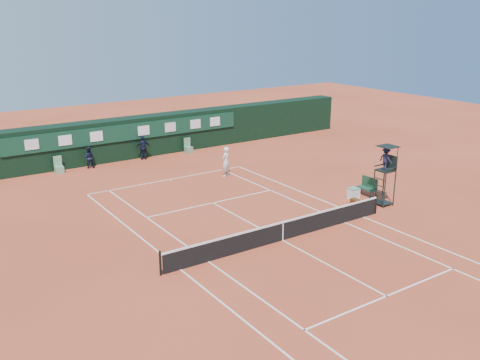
% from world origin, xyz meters
% --- Properties ---
extents(ground, '(90.00, 90.00, 0.00)m').
position_xyz_m(ground, '(0.00, 0.00, 0.00)').
color(ground, '#C64D2E').
rests_on(ground, ground).
extents(court_lines, '(11.05, 23.85, 0.01)m').
position_xyz_m(court_lines, '(0.00, 0.00, 0.01)').
color(court_lines, silver).
rests_on(court_lines, ground).
extents(tennis_net, '(12.90, 0.10, 1.10)m').
position_xyz_m(tennis_net, '(0.00, 0.00, 0.51)').
color(tennis_net, black).
rests_on(tennis_net, ground).
extents(back_wall, '(40.00, 1.65, 3.00)m').
position_xyz_m(back_wall, '(0.00, 18.74, 1.51)').
color(back_wall, black).
rests_on(back_wall, ground).
extents(linesman_chair_left, '(0.55, 0.50, 1.15)m').
position_xyz_m(linesman_chair_left, '(-5.50, 17.48, 0.32)').
color(linesman_chair_left, '#619572').
rests_on(linesman_chair_left, ground).
extents(linesman_chair_right, '(0.55, 0.50, 1.15)m').
position_xyz_m(linesman_chair_right, '(4.50, 17.48, 0.32)').
color(linesman_chair_right, '#598865').
rests_on(linesman_chair_right, ground).
extents(umpire_chair, '(0.96, 0.95, 3.42)m').
position_xyz_m(umpire_chair, '(7.80, 0.74, 2.46)').
color(umpire_chair, black).
rests_on(umpire_chair, ground).
extents(player_bench, '(0.55, 1.20, 1.10)m').
position_xyz_m(player_bench, '(8.36, 2.42, 0.60)').
color(player_bench, '#1A422E').
rests_on(player_bench, ground).
extents(tennis_bag, '(0.44, 0.86, 0.31)m').
position_xyz_m(tennis_bag, '(6.58, 1.53, 0.15)').
color(tennis_bag, black).
rests_on(tennis_bag, ground).
extents(cooler, '(0.57, 0.57, 0.65)m').
position_xyz_m(cooler, '(7.22, 2.46, 0.33)').
color(cooler, silver).
rests_on(cooler, ground).
extents(tennis_ball, '(0.06, 0.06, 0.06)m').
position_xyz_m(tennis_ball, '(4.00, 5.93, 0.03)').
color(tennis_ball, yellow).
rests_on(tennis_ball, ground).
extents(player, '(0.86, 0.76, 1.99)m').
position_xyz_m(player, '(3.49, 10.49, 0.99)').
color(player, white).
rests_on(player, ground).
extents(ball_kid_left, '(0.89, 0.79, 1.53)m').
position_xyz_m(ball_kid_left, '(-3.39, 17.52, 0.76)').
color(ball_kid_left, black).
rests_on(ball_kid_left, ground).
extents(ball_kid_right, '(1.13, 0.68, 1.79)m').
position_xyz_m(ball_kid_right, '(0.73, 17.50, 0.90)').
color(ball_kid_right, black).
rests_on(ball_kid_right, ground).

